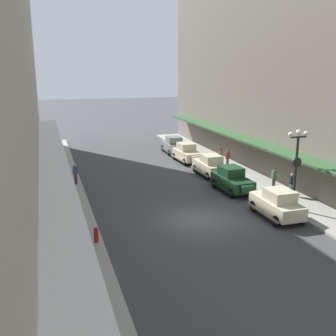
{
  "coord_description": "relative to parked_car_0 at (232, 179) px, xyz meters",
  "views": [
    {
      "loc": [
        -8.5,
        -20.76,
        8.97
      ],
      "look_at": [
        0.0,
        6.0,
        1.8
      ],
      "focal_mm": 41.93,
      "sensor_mm": 36.0,
      "label": 1
    }
  ],
  "objects": [
    {
      "name": "parked_car_3",
      "position": [
        0.1,
        9.96,
        0.0
      ],
      "size": [
        2.31,
        4.32,
        1.84
      ],
      "color": "beige",
      "rests_on": "ground"
    },
    {
      "name": "lamp_post_with_clock",
      "position": [
        1.84,
        -4.99,
        2.04
      ],
      "size": [
        1.42,
        0.44,
        5.16
      ],
      "color": "black",
      "rests_on": "sidewalk_right"
    },
    {
      "name": "pedestrian_1",
      "position": [
        3.38,
        -2.56,
        0.05
      ],
      "size": [
        0.36,
        0.24,
        1.64
      ],
      "color": "slate",
      "rests_on": "sidewalk_right"
    },
    {
      "name": "parked_car_2",
      "position": [
        0.22,
        -5.65,
        0.0
      ],
      "size": [
        2.16,
        4.27,
        1.84
      ],
      "color": "beige",
      "rests_on": "ground"
    },
    {
      "name": "fire_hydrant",
      "position": [
        -10.91,
        -6.16,
        -0.38
      ],
      "size": [
        0.24,
        0.24,
        0.82
      ],
      "color": "#B21E19",
      "rests_on": "sidewalk_left"
    },
    {
      "name": "ground_plane",
      "position": [
        -4.56,
        -4.56,
        -0.94
      ],
      "size": [
        200.0,
        200.0,
        0.0
      ],
      "primitive_type": "plane",
      "color": "#424244"
    },
    {
      "name": "pedestrian_0",
      "position": [
        2.26,
        6.84,
        0.07
      ],
      "size": [
        0.36,
        0.28,
        1.67
      ],
      "color": "#2D2D33",
      "rests_on": "sidewalk_right"
    },
    {
      "name": "parked_car_0",
      "position": [
        0.0,
        0.0,
        0.0
      ],
      "size": [
        2.27,
        4.31,
        1.84
      ],
      "color": "#193D23",
      "rests_on": "ground"
    },
    {
      "name": "sidewalk_right",
      "position": [
        2.94,
        -4.56,
        -0.87
      ],
      "size": [
        3.0,
        60.0,
        0.15
      ],
      "primitive_type": "cube",
      "color": "#A8A59E",
      "rests_on": "ground"
    },
    {
      "name": "pedestrian_3",
      "position": [
        2.57,
        6.05,
        0.05
      ],
      "size": [
        0.36,
        0.24,
        1.64
      ],
      "color": "#4C4238",
      "rests_on": "sidewalk_right"
    },
    {
      "name": "sidewalk_left",
      "position": [
        -12.06,
        -4.56,
        -0.87
      ],
      "size": [
        3.0,
        60.0,
        0.15
      ],
      "primitive_type": "cube",
      "color": "#A8A59E",
      "rests_on": "ground"
    },
    {
      "name": "parked_car_1",
      "position": [
        0.12,
        14.29,
        0.0
      ],
      "size": [
        2.28,
        4.31,
        1.84
      ],
      "color": "slate",
      "rests_on": "ground"
    },
    {
      "name": "pedestrian_4",
      "position": [
        2.94,
        -0.98,
        0.07
      ],
      "size": [
        0.36,
        0.28,
        1.67
      ],
      "color": "#4C4238",
      "rests_on": "sidewalk_right"
    },
    {
      "name": "parked_car_4",
      "position": [
        0.24,
        4.62,
        0.0
      ],
      "size": [
        2.23,
        4.29,
        1.84
      ],
      "color": "beige",
      "rests_on": "ground"
    },
    {
      "name": "pedestrian_2",
      "position": [
        -11.03,
        4.96,
        0.05
      ],
      "size": [
        0.36,
        0.24,
        1.64
      ],
      "color": "#4C4238",
      "rests_on": "sidewalk_left"
    }
  ]
}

